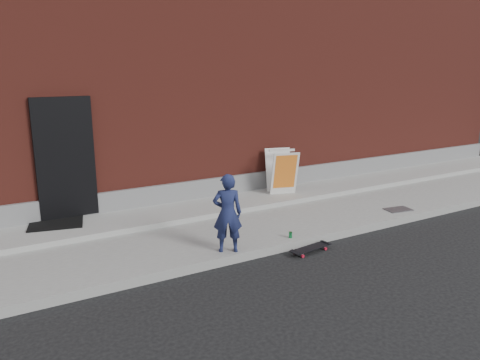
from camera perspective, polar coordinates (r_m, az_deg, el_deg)
ground at (r=7.87m, az=3.65°, el=-9.18°), size 80.00×80.00×0.00m
sidewalk at (r=9.04m, az=-1.63°, el=-5.55°), size 20.00×3.00×0.15m
apron at (r=9.76m, az=-4.16°, el=-3.34°), size 20.00×1.20×0.10m
building at (r=13.63m, az=-12.99°, el=11.01°), size 20.00×8.10×5.00m
child at (r=7.42m, az=-1.54°, el=-4.07°), size 0.55×0.47×1.28m
skateboard at (r=8.04m, az=8.62°, el=-8.23°), size 0.80×0.29×0.09m
pizza_sign at (r=10.60m, az=5.12°, el=1.08°), size 0.77×0.85×1.00m
soda_can at (r=8.22m, az=6.17°, el=-6.66°), size 0.07×0.07×0.11m
doormat at (r=9.22m, az=-21.50°, el=-4.91°), size 1.07×0.94×0.03m
utility_plate at (r=10.27m, az=18.73°, el=-3.42°), size 0.58×0.43×0.02m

